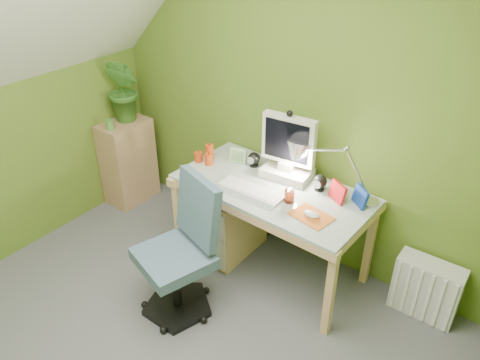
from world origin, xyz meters
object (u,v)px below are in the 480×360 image
Objects in this scene: monitor at (289,146)px; potted_plant at (124,90)px; radiator at (426,289)px; desk at (271,229)px; side_ledge at (128,162)px; task_chair at (173,257)px; desk_lamp at (350,161)px.

potted_plant is (-1.54, -0.09, 0.08)m from monitor.
radiator is (2.61, 0.17, -0.83)m from potted_plant.
monitor reaches higher than desk.
side_ledge is at bearing -179.24° from desk.
potted_plant is 1.33× the size of radiator.
task_chair is (-0.27, -0.71, 0.09)m from desk.
potted_plant reaches higher than side_ledge.
desk is 1.69m from potted_plant.
potted_plant is 0.62× the size of task_chair.
desk_lamp is at bearing -5.76° from monitor.
potted_plant is at bearing -177.39° from radiator.
monitor is at bearing 5.31° from side_ledge.
monitor is 1.06m from task_chair.
potted_plant reaches higher than monitor.
desk_lamp is at bearing 23.87° from desk.
desk is at bearing 86.08° from task_chair.
desk_lamp is 0.99× the size of potted_plant.
desk_lamp is 2.10m from side_ledge.
task_chair is (1.27, -0.80, -0.59)m from potted_plant.
desk_lamp is 1.27m from task_chair.
task_chair is 1.67m from radiator.
desk_lamp reaches higher than radiator.
potted_plant is (-1.54, 0.09, 0.68)m from desk.
desk_lamp reaches higher than task_chair.
monitor reaches higher than side_ledge.
task_chair is at bearing -32.14° from potted_plant.
side_ledge is 0.85× the size of task_chair.
potted_plant is (0.01, 0.05, 0.66)m from side_ledge.
side_ledge is at bearing -176.32° from radiator.
desk is 2.42× the size of potted_plant.
desk_lamp is 1.00m from radiator.
desk_lamp is 1.99m from potted_plant.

